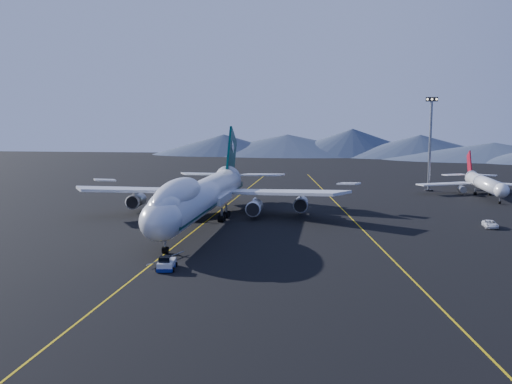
# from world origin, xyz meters

# --- Properties ---
(ground) EXTENTS (500.00, 500.00, 0.00)m
(ground) POSITION_xyz_m (0.00, 0.00, 0.00)
(ground) COLOR black
(ground) RESTS_ON ground
(taxiway_line_main) EXTENTS (0.25, 220.00, 0.01)m
(taxiway_line_main) POSITION_xyz_m (0.00, 0.00, 0.01)
(taxiway_line_main) COLOR gold
(taxiway_line_main) RESTS_ON ground
(taxiway_line_side) EXTENTS (28.08, 198.09, 0.01)m
(taxiway_line_side) POSITION_xyz_m (30.00, 10.00, 0.01)
(taxiway_line_side) COLOR gold
(taxiway_line_side) RESTS_ON ground
(boeing_747) EXTENTS (59.62, 72.43, 19.37)m
(boeing_747) POSITION_xyz_m (0.00, 0.03, 5.81)
(boeing_747) COLOR silver
(boeing_747) RESTS_ON ground
(pushback_tug) EXTENTS (3.02, 4.70, 1.93)m
(pushback_tug) POSITION_xyz_m (3.00, -35.78, 0.61)
(pushback_tug) COLOR silver
(pushback_tug) RESTS_ON ground
(second_jet) EXTENTS (36.29, 41.00, 11.67)m
(second_jet) POSITION_xyz_m (67.36, 53.09, 3.53)
(second_jet) COLOR silver
(second_jet) RESTS_ON ground
(service_van) EXTENTS (2.56, 5.20, 1.42)m
(service_van) POSITION_xyz_m (56.49, 3.18, 0.71)
(service_van) COLOR white
(service_van) RESTS_ON ground
(floodlight_mast) EXTENTS (3.40, 2.55, 27.56)m
(floodlight_mast) POSITION_xyz_m (54.02, 61.95, 13.96)
(floodlight_mast) COLOR black
(floodlight_mast) RESTS_ON ground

